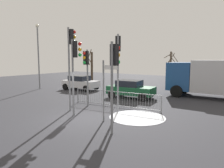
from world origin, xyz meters
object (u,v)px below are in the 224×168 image
object	(u,v)px
car_green_trailing	(131,89)
bare_tree_left	(92,66)
traffic_light_mid_left	(118,56)
car_white_near	(80,82)
traffic_light_foreground_right	(114,67)
delivery_truck	(214,77)
traffic_light_mid_right	(75,60)
bare_tree_centre	(171,66)
traffic_light_foreground_left	(86,65)
traffic_light_rear_right	(71,51)
street_lamp	(38,50)
direction_sign_post	(105,88)

from	to	relation	value
car_green_trailing	bare_tree_left	size ratio (longest dim) A/B	0.86
traffic_light_mid_left	car_white_near	world-z (taller)	traffic_light_mid_left
traffic_light_foreground_right	bare_tree_left	bearing A→B (deg)	136.84
car_green_trailing	delivery_truck	size ratio (longest dim) A/B	0.56
traffic_light_mid_right	bare_tree_centre	xyz separation A→B (m)	(-1.17, 18.91, -0.86)
car_green_trailing	traffic_light_foreground_left	bearing A→B (deg)	-107.61
traffic_light_rear_right	bare_tree_centre	world-z (taller)	traffic_light_rear_right
traffic_light_foreground_left	traffic_light_mid_left	bearing A→B (deg)	167.02
traffic_light_rear_right	delivery_truck	size ratio (longest dim) A/B	0.72
traffic_light_mid_left	delivery_truck	xyz separation A→B (m)	(4.01, 8.07, -1.68)
traffic_light_foreground_right	traffic_light_rear_right	size ratio (longest dim) A/B	0.77
traffic_light_rear_right	bare_tree_left	xyz separation A→B (m)	(-10.35, 14.04, -1.51)
traffic_light_mid_right	car_white_near	size ratio (longest dim) A/B	1.10
street_lamp	bare_tree_left	xyz separation A→B (m)	(-0.72, 9.41, -1.94)
traffic_light_mid_left	bare_tree_left	xyz separation A→B (m)	(-12.90, 12.66, -1.21)
car_green_trailing	car_white_near	world-z (taller)	same
traffic_light_mid_right	direction_sign_post	xyz separation A→B (m)	(2.01, 0.04, -1.38)
car_green_trailing	bare_tree_left	bearing A→B (deg)	138.16
bare_tree_centre	traffic_light_rear_right	bearing A→B (deg)	-89.70
traffic_light_rear_right	car_green_trailing	bearing A→B (deg)	94.34
direction_sign_post	street_lamp	xyz separation A→B (m)	(-12.72, 5.31, 2.38)
bare_tree_left	direction_sign_post	bearing A→B (deg)	-47.61
street_lamp	bare_tree_centre	size ratio (longest dim) A/B	1.63
traffic_light_foreground_left	car_white_near	bearing A→B (deg)	-56.68
traffic_light_foreground_left	delivery_truck	bearing A→B (deg)	-142.32
direction_sign_post	bare_tree_left	bearing A→B (deg)	115.48
direction_sign_post	traffic_light_rear_right	bearing A→B (deg)	150.76
traffic_light_foreground_left	traffic_light_foreground_right	bearing A→B (deg)	130.99
traffic_light_mid_left	street_lamp	xyz separation A→B (m)	(-12.18, 3.25, 0.73)
traffic_light_mid_left	traffic_light_foreground_right	xyz separation A→B (m)	(1.90, -3.19, -0.53)
traffic_light_foreground_right	street_lamp	size ratio (longest dim) A/B	0.58
delivery_truck	street_lamp	bearing A→B (deg)	16.15
bare_tree_left	car_green_trailing	bearing A→B (deg)	-36.41
traffic_light_foreground_right	delivery_truck	distance (m)	11.51
traffic_light_mid_left	car_green_trailing	size ratio (longest dim) A/B	1.18
traffic_light_foreground_right	car_white_near	xyz separation A→B (m)	(-10.02, 8.45, -2.12)
street_lamp	bare_tree_left	world-z (taller)	street_lamp
traffic_light_rear_right	delivery_truck	bearing A→B (deg)	69.11
delivery_truck	bare_tree_left	distance (m)	17.53
street_lamp	bare_tree_centre	world-z (taller)	street_lamp
traffic_light_mid_left	direction_sign_post	world-z (taller)	traffic_light_mid_left
traffic_light_mid_left	traffic_light_rear_right	bearing A→B (deg)	176.73
traffic_light_foreground_right	street_lamp	xyz separation A→B (m)	(-14.08, 6.44, 1.26)
traffic_light_foreground_left	direction_sign_post	bearing A→B (deg)	132.94
traffic_light_mid_right	car_green_trailing	distance (m)	6.85
traffic_light_mid_left	car_white_near	bearing A→B (deg)	115.24
traffic_light_foreground_right	traffic_light_rear_right	distance (m)	4.87
direction_sign_post	bare_tree_centre	distance (m)	19.14
bare_tree_left	traffic_light_mid_left	bearing A→B (deg)	-44.47
car_white_near	delivery_truck	world-z (taller)	delivery_truck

